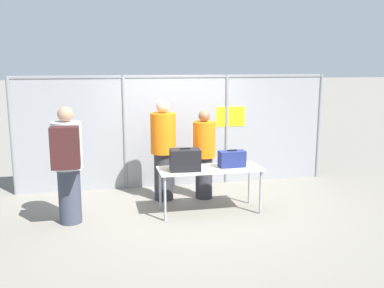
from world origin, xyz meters
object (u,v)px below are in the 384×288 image
at_px(security_worker_near, 204,153).
at_px(utility_trailer, 225,143).
at_px(traveler_hooded, 67,161).
at_px(suitcase_navy, 232,159).
at_px(security_worker_far, 163,149).
at_px(suitcase_black, 185,160).
at_px(inspection_table, 210,172).

bearing_deg(security_worker_near, utility_trailer, -113.63).
bearing_deg(traveler_hooded, utility_trailer, 61.33).
bearing_deg(suitcase_navy, traveler_hooded, -178.23).
relative_size(traveler_hooded, utility_trailer, 0.56).
xyz_separation_m(security_worker_near, security_worker_far, (-0.73, 0.06, 0.10)).
xyz_separation_m(suitcase_navy, traveler_hooded, (-2.62, -0.08, 0.11)).
bearing_deg(suitcase_navy, utility_trailer, 75.11).
distance_m(suitcase_black, security_worker_far, 0.91).
bearing_deg(traveler_hooded, suitcase_navy, 16.56).
height_order(security_worker_near, utility_trailer, security_worker_near).
distance_m(security_worker_near, security_worker_far, 0.74).
bearing_deg(utility_trailer, security_worker_far, -124.72).
bearing_deg(security_worker_near, suitcase_black, 57.53).
xyz_separation_m(suitcase_black, security_worker_near, (0.51, 0.82, -0.08)).
bearing_deg(suitcase_black, traveler_hooded, -179.61).
xyz_separation_m(inspection_table, utility_trailer, (1.37, 3.74, -0.26)).
distance_m(traveler_hooded, security_worker_far, 1.83).
bearing_deg(security_worker_near, traveler_hooded, 19.35).
relative_size(suitcase_black, security_worker_near, 0.31).
distance_m(traveler_hooded, security_worker_near, 2.47).
xyz_separation_m(suitcase_black, security_worker_far, (-0.22, 0.88, 0.01)).
xyz_separation_m(suitcase_black, suitcase_navy, (0.81, 0.07, -0.04)).
xyz_separation_m(inspection_table, security_worker_far, (-0.65, 0.82, 0.25)).
bearing_deg(security_worker_far, suitcase_black, 106.27).
xyz_separation_m(inspection_table, security_worker_near, (0.09, 0.76, 0.16)).
height_order(inspection_table, security_worker_near, security_worker_near).
relative_size(suitcase_black, utility_trailer, 0.16).
xyz_separation_m(security_worker_near, utility_trailer, (1.28, 2.98, -0.41)).
bearing_deg(suitcase_black, inspection_table, 7.90).
bearing_deg(security_worker_near, security_worker_far, -5.37).
relative_size(traveler_hooded, security_worker_near, 1.12).
height_order(suitcase_black, security_worker_near, security_worker_near).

